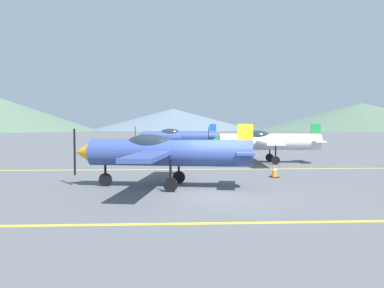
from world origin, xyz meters
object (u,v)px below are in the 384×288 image
at_px(airplane_far, 177,137).
at_px(traffic_cone_front, 274,171).
at_px(airplane_near, 163,152).
at_px(airplane_mid, 265,141).

distance_m(airplane_far, traffic_cone_front, 16.45).
xyz_separation_m(airplane_near, traffic_cone_front, (4.94, 2.54, -1.06)).
height_order(airplane_mid, traffic_cone_front, airplane_mid).
relative_size(airplane_near, airplane_mid, 1.00).
distance_m(airplane_mid, airplane_far, 10.79).
height_order(airplane_mid, airplane_far, same).
bearing_deg(airplane_mid, airplane_near, -123.94).
relative_size(airplane_far, traffic_cone_front, 13.55).
xyz_separation_m(airplane_mid, traffic_cone_front, (-1.14, -6.50, -1.06)).
bearing_deg(airplane_mid, traffic_cone_front, -99.96).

